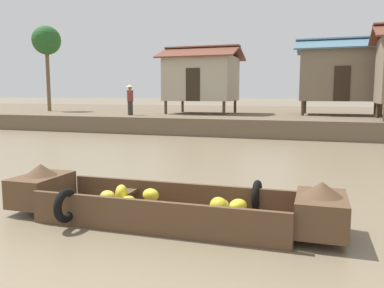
# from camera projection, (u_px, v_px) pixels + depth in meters

# --- Properties ---
(ground_plane) EXTENTS (300.00, 300.00, 0.00)m
(ground_plane) POSITION_uv_depth(u_px,v_px,m) (208.00, 165.00, 11.22)
(ground_plane) COLOR #7A6B51
(riverbank_strip) EXTENTS (160.00, 20.00, 0.84)m
(riverbank_strip) POSITION_uv_depth(u_px,v_px,m) (277.00, 117.00, 27.06)
(riverbank_strip) COLOR brown
(riverbank_strip) RESTS_ON ground
(banana_boat) EXTENTS (5.34, 2.01, 0.81)m
(banana_boat) POSITION_uv_depth(u_px,v_px,m) (166.00, 205.00, 6.19)
(banana_boat) COLOR brown
(banana_boat) RESTS_ON ground
(stilt_house_left) EXTENTS (4.52, 3.72, 3.91)m
(stilt_house_left) POSITION_uv_depth(u_px,v_px,m) (202.00, 78.00, 23.12)
(stilt_house_left) COLOR #4C3826
(stilt_house_left) RESTS_ON riverbank_strip
(stilt_house_mid_left) EXTENTS (4.93, 3.28, 4.17)m
(stilt_house_mid_left) POSITION_uv_depth(u_px,v_px,m) (341.00, 74.00, 21.47)
(stilt_house_mid_left) COLOR #4C3826
(stilt_house_mid_left) RESTS_ON riverbank_strip
(palm_tree_near) EXTENTS (1.86, 1.86, 5.57)m
(palm_tree_near) POSITION_uv_depth(u_px,v_px,m) (46.00, 42.00, 25.91)
(palm_tree_near) COLOR brown
(palm_tree_near) RESTS_ON riverbank_strip
(vendor_person) EXTENTS (0.44, 0.44, 1.66)m
(vendor_person) POSITION_uv_depth(u_px,v_px,m) (130.00, 98.00, 21.42)
(vendor_person) COLOR #332D28
(vendor_person) RESTS_ON riverbank_strip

